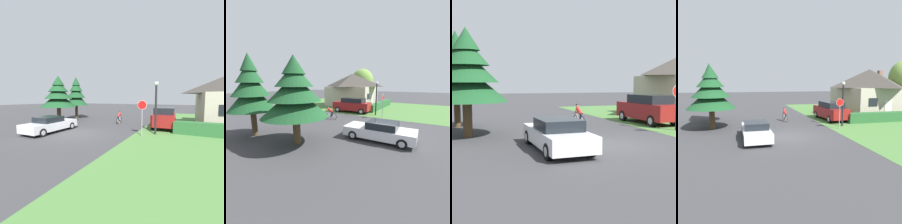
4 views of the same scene
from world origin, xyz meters
The scene contains 11 objects.
ground_plane centered at (0.00, 0.00, 0.00)m, with size 140.00×140.00×0.00m, color #38383A.
grass_verge_right centered at (12.16, 4.00, 0.01)m, with size 16.00×36.00×0.01m, color #477538.
cottage_house centered at (12.53, 9.44, 2.93)m, with size 7.97×8.41×5.64m.
hedge_row centered at (11.72, 3.86, 0.49)m, with size 9.66×0.90×0.99m, color #285B2D.
sedan_left_lane centered at (-2.45, -0.31, 0.64)m, with size 2.00×4.73×1.32m.
cyclist centered at (0.97, 6.29, 0.69)m, with size 0.44×1.74×1.43m.
parked_suv_right centered at (5.93, 6.07, 1.01)m, with size 2.21×5.09×1.96m.
stop_sign centered at (4.88, 1.61, 1.87)m, with size 0.68×0.07×2.66m.
street_lamp centered at (5.67, 2.66, 2.46)m, with size 0.31×0.31×4.16m.
conifer_tall_near centered at (-5.93, 4.01, 3.23)m, with size 4.12×4.12×5.53m.
conifer_tall_far centered at (-6.50, 7.92, 3.44)m, with size 3.25×3.25×5.95m.
Camera 4 is at (-3.39, -15.69, 4.14)m, focal length 35.00 mm.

